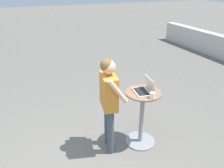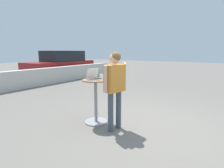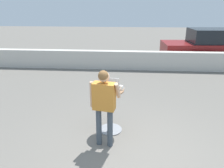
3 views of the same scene
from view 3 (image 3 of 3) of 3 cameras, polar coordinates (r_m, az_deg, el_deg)
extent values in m
plane|color=slate|center=(4.24, 5.32, -19.34)|extent=(50.00, 50.00, 0.00)
cube|color=beige|center=(9.59, 5.04, 6.20)|extent=(13.04, 0.35, 0.80)
cylinder|color=gray|center=(5.07, -0.36, -11.77)|extent=(0.51, 0.51, 0.03)
cylinder|color=gray|center=(4.83, -0.37, -6.94)|extent=(0.07, 0.07, 0.93)
cylinder|color=#8C6647|center=(4.64, -0.39, -1.66)|extent=(0.57, 0.57, 0.02)
cube|color=silver|center=(4.59, -0.42, -1.57)|extent=(0.35, 0.27, 0.02)
cube|color=black|center=(4.59, -0.42, -1.46)|extent=(0.31, 0.22, 0.00)
cube|color=silver|center=(4.68, -0.06, 0.37)|extent=(0.33, 0.10, 0.22)
cube|color=white|center=(4.67, -0.07, 0.36)|extent=(0.30, 0.09, 0.20)
cylinder|color=white|center=(4.62, 2.43, -0.97)|extent=(0.08, 0.08, 0.09)
torus|color=white|center=(4.62, 3.09, -0.97)|extent=(0.04, 0.01, 0.04)
cylinder|color=#424C56|center=(4.43, -3.44, -11.03)|extent=(0.11, 0.11, 0.80)
cylinder|color=#424C56|center=(4.37, -0.52, -11.44)|extent=(0.11, 0.11, 0.80)
cube|color=orange|center=(4.09, -2.10, -3.24)|extent=(0.45, 0.28, 0.53)
sphere|color=#DBAD89|center=(3.96, -2.17, 1.96)|extent=(0.21, 0.21, 0.21)
sphere|color=brown|center=(3.92, -2.29, 2.20)|extent=(0.19, 0.19, 0.19)
cylinder|color=#DBAD89|center=(4.16, -5.33, -2.73)|extent=(0.07, 0.07, 0.50)
cylinder|color=#DBAD89|center=(4.06, 1.48, -1.70)|extent=(0.12, 0.31, 0.39)
cube|color=maroon|center=(11.48, 24.23, 8.16)|extent=(4.54, 1.94, 0.68)
cube|color=black|center=(11.47, 25.74, 11.28)|extent=(2.53, 1.62, 0.63)
cylinder|color=black|center=(10.33, 18.57, 6.00)|extent=(0.72, 0.26, 0.71)
cylinder|color=black|center=(11.82, 16.37, 7.91)|extent=(0.72, 0.26, 0.71)
camera|label=1|loc=(3.47, 46.09, 12.09)|focal=35.00mm
camera|label=2|loc=(3.90, -52.67, -4.65)|focal=28.00mm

